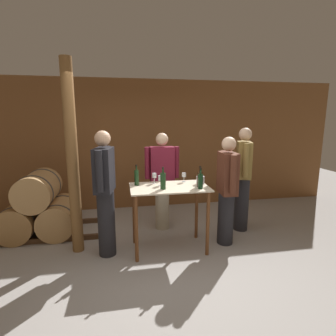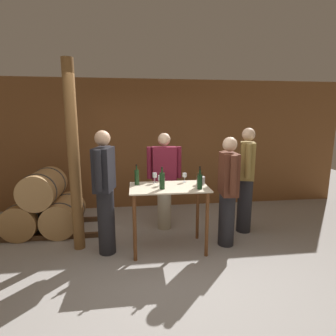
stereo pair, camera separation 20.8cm
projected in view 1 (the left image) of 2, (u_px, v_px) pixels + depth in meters
name	position (u px, v px, depth m)	size (l,w,h in m)	color
ground_plane	(172.00, 271.00, 3.34)	(14.00, 14.00, 0.00)	#9E9993
back_wall	(149.00, 145.00, 5.57)	(8.40, 0.05, 2.70)	brown
barrel_rack	(40.00, 209.00, 4.32)	(2.00, 0.86, 1.07)	#4C331E
tasting_table	(169.00, 200.00, 3.77)	(1.11, 0.67, 0.96)	beige
wooden_post	(72.00, 160.00, 3.61)	(0.16, 0.16, 2.70)	brown
wine_bottle_far_left	(137.00, 177.00, 3.79)	(0.07, 0.07, 0.30)	#193819
wine_bottle_left	(163.00, 181.00, 3.58)	(0.08, 0.08, 0.31)	#193819
wine_bottle_center	(200.00, 181.00, 3.60)	(0.07, 0.07, 0.29)	black
wine_bottle_right	(200.00, 179.00, 3.70)	(0.08, 0.08, 0.30)	black
wine_glass_near_left	(154.00, 176.00, 3.90)	(0.06, 0.06, 0.15)	silver
wine_glass_near_center	(161.00, 178.00, 3.77)	(0.07, 0.07, 0.15)	silver
wine_glass_near_right	(184.00, 175.00, 3.98)	(0.06, 0.06, 0.14)	silver
ice_bucket	(200.00, 180.00, 3.86)	(0.12, 0.12, 0.12)	silver
person_host	(243.00, 177.00, 4.42)	(0.34, 0.56, 1.76)	#232328
person_visitor_with_scarf	(105.00, 191.00, 3.58)	(0.29, 0.58, 1.76)	#232328
person_visitor_bearded	(162.00, 179.00, 4.48)	(0.59, 0.24, 1.67)	#B7AD93
person_visitor_near_door	(227.00, 189.00, 3.93)	(0.25, 0.59, 1.65)	#232328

